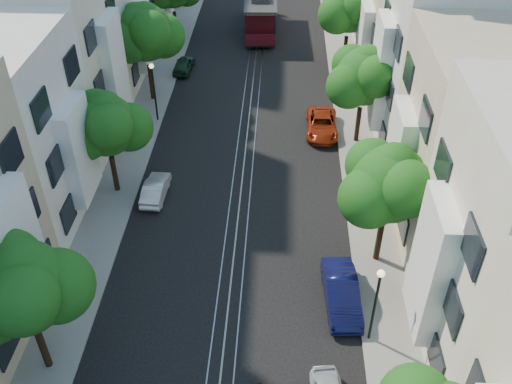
# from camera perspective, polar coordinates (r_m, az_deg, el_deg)

# --- Properties ---
(ground) EXTENTS (200.00, 200.00, 0.00)m
(ground) POSITION_cam_1_polar(r_m,az_deg,el_deg) (44.90, -0.32, 10.86)
(ground) COLOR black
(ground) RESTS_ON ground
(sidewalk_east) EXTENTS (2.50, 80.00, 0.12)m
(sidewalk_east) POSITION_cam_1_polar(r_m,az_deg,el_deg) (45.12, 9.08, 10.60)
(sidewalk_east) COLOR gray
(sidewalk_east) RESTS_ON ground
(sidewalk_west) EXTENTS (2.50, 80.00, 0.12)m
(sidewalk_west) POSITION_cam_1_polar(r_m,az_deg,el_deg) (45.79, -9.59, 10.97)
(sidewalk_west) COLOR gray
(sidewalk_west) RESTS_ON ground
(rail_left) EXTENTS (0.06, 80.00, 0.02)m
(rail_left) POSITION_cam_1_polar(r_m,az_deg,el_deg) (44.92, -1.03, 10.89)
(rail_left) COLOR gray
(rail_left) RESTS_ON ground
(rail_slot) EXTENTS (0.06, 80.00, 0.02)m
(rail_slot) POSITION_cam_1_polar(r_m,az_deg,el_deg) (44.89, -0.32, 10.87)
(rail_slot) COLOR gray
(rail_slot) RESTS_ON ground
(rail_right) EXTENTS (0.06, 80.00, 0.02)m
(rail_right) POSITION_cam_1_polar(r_m,az_deg,el_deg) (44.87, 0.39, 10.86)
(rail_right) COLOR gray
(rail_right) RESTS_ON ground
(lane_line) EXTENTS (0.08, 80.00, 0.01)m
(lane_line) POSITION_cam_1_polar(r_m,az_deg,el_deg) (44.90, -0.32, 10.86)
(lane_line) COLOR tan
(lane_line) RESTS_ON ground
(townhouses_east) EXTENTS (7.75, 72.00, 12.00)m
(townhouses_east) POSITION_cam_1_polar(r_m,az_deg,el_deg) (43.76, 16.03, 16.13)
(townhouses_east) COLOR beige
(townhouses_east) RESTS_ON ground
(townhouses_west) EXTENTS (7.75, 72.00, 11.76)m
(townhouses_west) POSITION_cam_1_polar(r_m,az_deg,el_deg) (44.92, -16.33, 16.49)
(townhouses_west) COLOR silver
(townhouses_west) RESTS_ON ground
(tree_e_b) EXTENTS (4.93, 4.08, 6.68)m
(tree_e_b) POSITION_cam_1_polar(r_m,az_deg,el_deg) (26.64, 13.28, 0.64)
(tree_e_b) COLOR black
(tree_e_b) RESTS_ON ground
(tree_e_c) EXTENTS (4.84, 3.99, 6.52)m
(tree_e_c) POSITION_cam_1_polar(r_m,az_deg,el_deg) (35.98, 10.83, 11.14)
(tree_e_c) COLOR black
(tree_e_c) RESTS_ON ground
(tree_e_d) EXTENTS (5.01, 4.16, 6.85)m
(tree_e_d) POSITION_cam_1_polar(r_m,az_deg,el_deg) (45.92, 9.40, 17.64)
(tree_e_d) COLOR black
(tree_e_d) RESTS_ON ground
(tree_w_a) EXTENTS (4.93, 4.08, 6.68)m
(tree_w_a) POSITION_cam_1_polar(r_m,az_deg,el_deg) (22.92, -22.30, -9.01)
(tree_w_a) COLOR black
(tree_w_a) RESTS_ON ground
(tree_w_b) EXTENTS (4.72, 3.87, 6.27)m
(tree_w_b) POSITION_cam_1_polar(r_m,az_deg,el_deg) (31.84, -14.71, 6.34)
(tree_w_b) COLOR black
(tree_w_b) RESTS_ON ground
(tree_w_c) EXTENTS (5.13, 4.28, 7.09)m
(tree_w_c) POSITION_cam_1_polar(r_m,az_deg,el_deg) (41.03, -10.95, 15.27)
(tree_w_c) COLOR black
(tree_w_c) RESTS_ON ground
(lamp_east) EXTENTS (0.32, 0.32, 4.16)m
(lamp_east) POSITION_cam_1_polar(r_m,az_deg,el_deg) (24.10, 11.99, -10.09)
(lamp_east) COLOR black
(lamp_east) RESTS_ON ground
(lamp_west) EXTENTS (0.32, 0.32, 4.16)m
(lamp_west) POSITION_cam_1_polar(r_m,az_deg,el_deg) (39.13, -10.21, 10.60)
(lamp_west) COLOR black
(lamp_west) RESTS_ON ground
(cable_car) EXTENTS (3.05, 8.96, 3.41)m
(cable_car) POSITION_cam_1_polar(r_m,az_deg,el_deg) (53.55, 0.47, 17.83)
(cable_car) COLOR black
(cable_car) RESTS_ON ground
(parked_car_e_mid) EXTENTS (1.76, 4.28, 1.38)m
(parked_car_e_mid) POSITION_cam_1_polar(r_m,az_deg,el_deg) (26.88, 8.55, -9.94)
(parked_car_e_mid) COLOR #0C0E3C
(parked_car_e_mid) RESTS_ON ground
(parked_car_e_far) EXTENTS (2.08, 4.37, 1.20)m
(parked_car_e_far) POSITION_cam_1_polar(r_m,az_deg,el_deg) (38.58, 6.60, 6.73)
(parked_car_e_far) COLOR #95290D
(parked_car_e_far) RESTS_ON ground
(parked_car_w_mid) EXTENTS (1.28, 3.34, 1.09)m
(parked_car_w_mid) POSITION_cam_1_polar(r_m,az_deg,el_deg) (33.10, -10.01, 0.31)
(parked_car_w_mid) COLOR silver
(parked_car_w_mid) RESTS_ON ground
(parked_car_w_far) EXTENTS (1.56, 3.40, 1.13)m
(parked_car_w_far) POSITION_cam_1_polar(r_m,az_deg,el_deg) (46.84, -7.23, 12.53)
(parked_car_w_far) COLOR #143421
(parked_car_w_far) RESTS_ON ground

